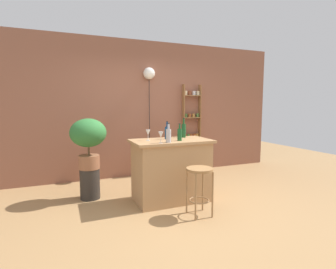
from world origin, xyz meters
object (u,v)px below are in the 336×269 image
(bottle_wine_red, at_px, (169,135))
(bottle_sauce_amber, at_px, (180,134))
(bar_stool, at_px, (200,180))
(potted_plant, at_px, (88,137))
(pendant_globe_light, at_px, (149,75))
(plant_stool, at_px, (90,184))
(bottle_soda_blue, at_px, (167,132))
(bottle_spirits_clear, at_px, (184,130))
(wine_glass_center, at_px, (148,133))
(wine_glass_left, at_px, (161,135))
(spice_shelf, at_px, (191,128))

(bottle_wine_red, height_order, bottle_sauce_amber, bottle_wine_red)
(bar_stool, xyz_separation_m, potted_plant, (-1.30, 1.23, 0.50))
(pendant_globe_light, bearing_deg, bar_stool, -90.92)
(plant_stool, distance_m, bottle_wine_red, 1.54)
(bottle_soda_blue, relative_size, bottle_spirits_clear, 0.87)
(bottle_spirits_clear, height_order, pendant_globe_light, pendant_globe_light)
(potted_plant, xyz_separation_m, bottle_soda_blue, (1.16, -0.43, 0.07))
(bar_stool, relative_size, wine_glass_center, 4.00)
(bottle_spirits_clear, bearing_deg, bottle_sauce_amber, -124.68)
(potted_plant, bearing_deg, wine_glass_left, -42.00)
(plant_stool, relative_size, bottle_soda_blue, 1.73)
(bottle_wine_red, distance_m, wine_glass_left, 0.12)
(spice_shelf, distance_m, bottle_wine_red, 2.19)
(bottle_spirits_clear, bearing_deg, spice_shelf, 57.90)
(bottle_wine_red, distance_m, wine_glass_center, 0.38)
(potted_plant, distance_m, wine_glass_center, 0.96)
(bar_stool, distance_m, pendant_globe_light, 2.75)
(spice_shelf, relative_size, bottle_spirits_clear, 5.97)
(bar_stool, distance_m, bottle_spirits_clear, 1.07)
(bar_stool, height_order, plant_stool, bar_stool)
(spice_shelf, relative_size, potted_plant, 2.42)
(bottle_spirits_clear, bearing_deg, bottle_soda_blue, -166.28)
(wine_glass_left, bearing_deg, bottle_wine_red, 6.79)
(bottle_spirits_clear, xyz_separation_m, wine_glass_left, (-0.58, -0.46, -0.01))
(wine_glass_left, xyz_separation_m, pendant_globe_light, (0.43, 1.80, 1.03))
(wine_glass_center, bearing_deg, bottle_wine_red, -57.62)
(plant_stool, distance_m, potted_plant, 0.75)
(spice_shelf, bearing_deg, plant_stool, -157.30)
(wine_glass_left, relative_size, wine_glass_center, 1.00)
(bottle_wine_red, height_order, wine_glass_left, bottle_wine_red)
(spice_shelf, bearing_deg, bottle_soda_blue, -129.55)
(spice_shelf, height_order, bottle_sauce_amber, spice_shelf)
(bar_stool, bearing_deg, pendant_globe_light, 89.08)
(bottle_soda_blue, height_order, pendant_globe_light, pendant_globe_light)
(potted_plant, bearing_deg, plant_stool, 0.00)
(bottle_spirits_clear, distance_m, wine_glass_left, 0.74)
(plant_stool, xyz_separation_m, potted_plant, (0.00, 0.00, 0.75))
(potted_plant, bearing_deg, bottle_spirits_clear, -13.44)
(bottle_sauce_amber, distance_m, wine_glass_left, 0.37)
(spice_shelf, relative_size, plant_stool, 3.97)
(wine_glass_center, bearing_deg, potted_plant, 149.85)
(spice_shelf, distance_m, pendant_globe_light, 1.50)
(bottle_soda_blue, relative_size, wine_glass_center, 1.72)
(spice_shelf, height_order, wine_glass_left, spice_shelf)
(bottle_spirits_clear, relative_size, wine_glass_center, 1.98)
(wine_glass_left, bearing_deg, pendant_globe_light, 76.56)
(spice_shelf, height_order, plant_stool, spice_shelf)
(bottle_sauce_amber, xyz_separation_m, wine_glass_left, (-0.35, -0.13, 0.02))
(bottle_soda_blue, xyz_separation_m, wine_glass_left, (-0.25, -0.38, 0.01))
(bar_stool, height_order, bottle_wine_red, bottle_wine_red)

